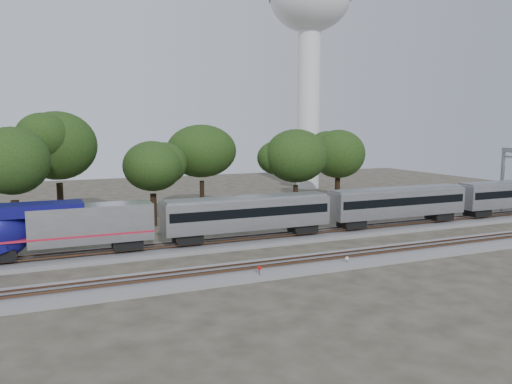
% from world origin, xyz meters
% --- Properties ---
extents(ground, '(160.00, 160.00, 0.00)m').
position_xyz_m(ground, '(0.00, 0.00, 0.00)').
color(ground, '#383328').
rests_on(ground, ground).
extents(track_far, '(160.00, 5.00, 0.73)m').
position_xyz_m(track_far, '(0.00, 6.00, 0.21)').
color(track_far, slate).
rests_on(track_far, ground).
extents(track_near, '(160.00, 5.00, 0.73)m').
position_xyz_m(track_near, '(0.00, -4.00, 0.21)').
color(track_near, slate).
rests_on(track_near, ground).
extents(switch_stand_red, '(0.37, 0.07, 1.15)m').
position_xyz_m(switch_stand_red, '(0.93, -5.91, 0.74)').
color(switch_stand_red, '#512D19').
rests_on(switch_stand_red, ground).
extents(switch_stand_white, '(0.28, 0.14, 0.93)m').
position_xyz_m(switch_stand_white, '(9.38, -5.56, 0.59)').
color(switch_stand_white, '#512D19').
rests_on(switch_stand_white, ground).
extents(switch_lever, '(0.58, 0.47, 0.30)m').
position_xyz_m(switch_lever, '(4.75, -5.37, 0.15)').
color(switch_lever, '#512D19').
rests_on(switch_lever, ground).
extents(water_tower, '(15.60, 15.60, 43.18)m').
position_xyz_m(water_tower, '(33.74, 45.33, 31.99)').
color(water_tower, silver).
rests_on(water_tower, ground).
extents(tree_2, '(8.84, 8.84, 12.47)m').
position_xyz_m(tree_2, '(-17.30, 14.52, 8.68)').
color(tree_2, black).
rests_on(tree_2, ground).
extents(tree_3, '(9.99, 9.99, 14.09)m').
position_xyz_m(tree_3, '(-12.73, 23.84, 9.82)').
color(tree_3, black).
rests_on(tree_3, ground).
extents(tree_4, '(7.48, 7.48, 10.55)m').
position_xyz_m(tree_4, '(-2.23, 19.38, 7.34)').
color(tree_4, black).
rests_on(tree_4, ground).
extents(tree_5, '(8.98, 8.98, 12.65)m').
position_xyz_m(tree_5, '(5.44, 24.15, 8.82)').
color(tree_5, black).
rests_on(tree_5, ground).
extents(tree_6, '(8.49, 8.49, 11.96)m').
position_xyz_m(tree_6, '(15.88, 16.44, 8.33)').
color(tree_6, black).
rests_on(tree_6, ground).
extents(tree_7, '(7.99, 7.99, 11.27)m').
position_xyz_m(tree_7, '(28.44, 26.10, 7.85)').
color(tree_7, black).
rests_on(tree_7, ground).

